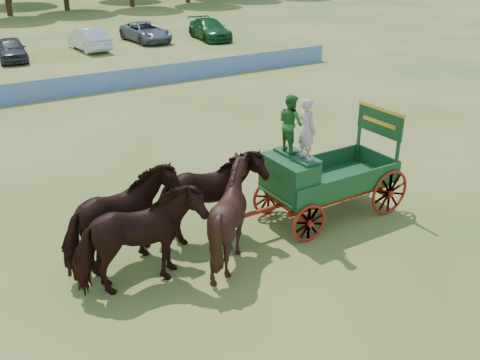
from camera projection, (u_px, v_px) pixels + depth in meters
The scene contains 7 objects.
ground at pixel (397, 206), 16.41m from camera, with size 160.00×160.00×0.00m, color #9C8746.
horse_lead_left at pixel (140, 241), 12.09m from camera, with size 1.35×2.95×2.49m, color black.
horse_lead_right at pixel (122, 221), 12.94m from camera, with size 1.35×2.95×2.49m, color black.
horse_wheel_left at pixel (230, 214), 13.25m from camera, with size 2.02×2.27×2.50m, color black.
horse_wheel_right at pixel (209, 198), 14.10m from camera, with size 1.35×2.95×2.49m, color black.
farm_dray at pixel (310, 167), 14.94m from camera, with size 6.00×2.00×3.80m.
sponsor_banner at pixel (140, 77), 29.65m from camera, with size 26.00×0.08×1.05m, color #204BAE.
Camera 1 is at (-11.83, -9.88, 7.47)m, focal length 40.00 mm.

